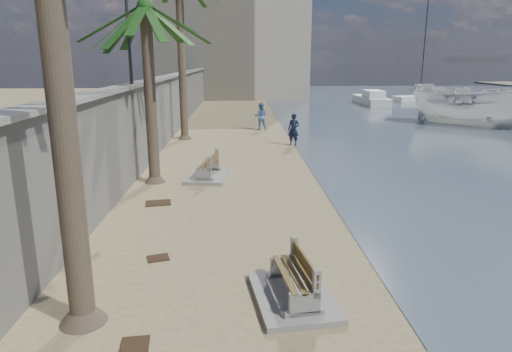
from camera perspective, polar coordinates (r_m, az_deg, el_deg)
name	(u,v)px	position (r m, az deg, el deg)	size (l,w,h in m)	color
seawall	(164,110)	(26.49, -11.38, 8.05)	(0.45, 70.00, 3.50)	gray
wall_cap	(163,78)	(26.36, -11.57, 11.94)	(0.80, 70.00, 0.12)	gray
end_building	(230,39)	(58.06, -3.25, 16.77)	(18.00, 12.00, 14.00)	#B7AA93
bench_near	(293,281)	(9.04, 4.69, -12.97)	(1.73, 2.31, 0.89)	gray
bench_far	(208,168)	(17.96, -6.04, 1.00)	(1.79, 2.40, 0.93)	gray
palm_mid	(145,9)	(17.28, -13.67, 19.66)	(5.00, 5.00, 7.22)	brown
streetlight	(126,0)	(18.59, -15.92, 20.38)	(0.28, 0.28, 5.12)	#2D2D33
person_a	(294,127)	(24.76, 4.73, 6.10)	(0.72, 0.49, 1.99)	#121834
person_b	(261,115)	(30.31, 0.60, 7.64)	(0.95, 0.73, 1.97)	#516EA9
boat_cruiser	(474,103)	(35.53, 25.63, 8.27)	(3.43, 3.53, 4.03)	silver
yacht_far	(371,101)	(49.52, 14.13, 9.09)	(7.49, 2.10, 1.50)	silver
sailboat_west	(420,98)	(55.29, 19.79, 9.19)	(6.87, 4.16, 10.94)	silver
debris_b	(135,347)	(8.13, -14.92, -19.93)	(0.57, 0.45, 0.03)	#382616
debris_c	(158,203)	(15.15, -12.11, -3.31)	(0.80, 0.64, 0.03)	#382616
debris_d	(158,258)	(11.10, -12.12, -9.98)	(0.49, 0.39, 0.03)	#382616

